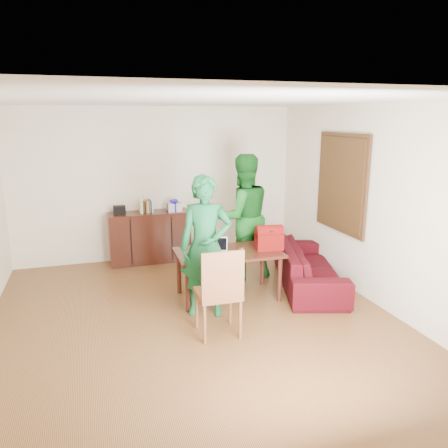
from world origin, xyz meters
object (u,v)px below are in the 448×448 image
object	(u,v)px
bottle	(241,253)
sofa	(309,266)
person_near	(206,246)
table	(228,257)
person_far	(243,217)
red_bag	(269,240)
laptop	(216,251)
chair	(218,309)

from	to	relation	value
bottle	sofa	size ratio (longest dim) A/B	0.09
person_near	sofa	world-z (taller)	person_near
sofa	bottle	bearing A→B (deg)	127.30
table	person_near	xyz separation A→B (m)	(-0.44, -0.41, 0.31)
person_far	table	bearing A→B (deg)	53.94
table	person_far	bearing A→B (deg)	58.45
red_bag	sofa	xyz separation A→B (m)	(0.74, 0.16, -0.52)
laptop	bottle	bearing A→B (deg)	-31.07
chair	person_near	distance (m)	0.84
table	sofa	distance (m)	1.36
person_near	chair	bearing A→B (deg)	-75.41
table	red_bag	xyz separation A→B (m)	(0.58, -0.08, 0.22)
bottle	sofa	xyz separation A→B (m)	(1.26, 0.46, -0.47)
bottle	chair	bearing A→B (deg)	-129.01
person_far	laptop	bearing A→B (deg)	47.18
chair	bottle	world-z (taller)	chair
red_bag	person_near	bearing A→B (deg)	-154.07
red_bag	person_far	bearing A→B (deg)	105.39
red_bag	sofa	distance (m)	0.91
person_near	sofa	distance (m)	1.92
table	chair	world-z (taller)	chair
chair	red_bag	distance (m)	1.48
sofa	laptop	bearing A→B (deg)	113.00
person_near	bottle	bearing A→B (deg)	19.18
red_bag	sofa	size ratio (longest dim) A/B	0.18
chair	person_far	bearing A→B (deg)	63.10
table	bottle	world-z (taller)	bottle
bottle	red_bag	xyz separation A→B (m)	(0.53, 0.31, 0.05)
person_far	red_bag	size ratio (longest dim) A/B	5.24
sofa	chair	bearing A→B (deg)	138.80
person_far	red_bag	bearing A→B (deg)	94.65
chair	red_bag	bearing A→B (deg)	43.16
table	laptop	xyz separation A→B (m)	(-0.20, -0.08, 0.12)
chair	red_bag	size ratio (longest dim) A/B	2.88
bottle	sofa	world-z (taller)	bottle
laptop	sofa	world-z (taller)	laptop
table	chair	size ratio (longest dim) A/B	1.37
chair	laptop	world-z (taller)	chair
chair	sofa	size ratio (longest dim) A/B	0.52
person_far	laptop	size ratio (longest dim) A/B	5.67
chair	person_near	xyz separation A→B (m)	(0.01, 0.60, 0.60)
person_far	laptop	xyz separation A→B (m)	(-0.67, -0.80, -0.26)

